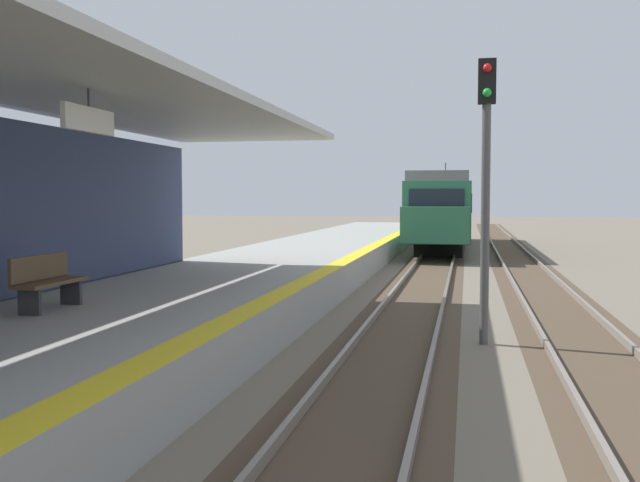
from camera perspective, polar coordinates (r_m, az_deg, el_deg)
name	(u,v)px	position (r m, az deg, el deg)	size (l,w,h in m)	color
station_platform	(188,306)	(15.60, -10.18, -4.98)	(5.00, 80.00, 0.91)	#999993
track_pair_nearest_platform	(414,304)	(18.59, 7.29, -4.87)	(2.34, 120.00, 0.16)	#4C3D2D
track_pair_middle	(556,308)	(18.67, 17.80, -4.96)	(2.34, 120.00, 0.16)	#4C3D2D
approaching_train	(443,208)	(40.08, 9.49, 2.55)	(2.93, 19.60, 4.76)	#286647
rail_signal_post	(486,171)	(13.82, 12.70, 5.33)	(0.32, 0.34, 5.20)	#4C4C4C
platform_bench	(47,280)	(12.63, -20.35, -2.86)	(0.45, 1.60, 0.88)	brown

